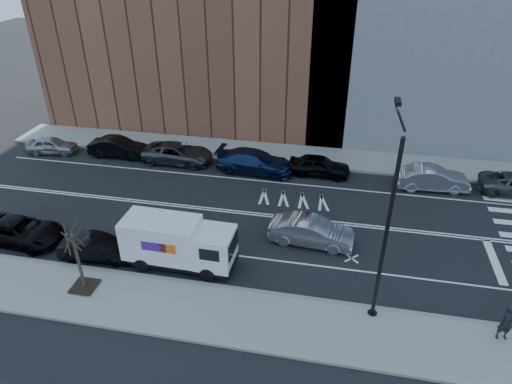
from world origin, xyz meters
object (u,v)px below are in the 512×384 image
at_px(fedex_van, 178,243).
at_px(far_parked_a, 52,145).
at_px(far_parked_b, 118,147).
at_px(driving_sedan, 311,231).
at_px(pedestrian, 507,322).

height_order(fedex_van, far_parked_a, fedex_van).
xyz_separation_m(far_parked_a, far_parked_b, (5.44, 0.47, 0.09)).
height_order(fedex_van, driving_sedan, fedex_van).
distance_m(driving_sedan, pedestrian, 10.39).
bearing_deg(pedestrian, driving_sedan, 138.23).
bearing_deg(driving_sedan, far_parked_a, 73.84).
distance_m(fedex_van, far_parked_a, 18.41).
distance_m(fedex_van, driving_sedan, 7.48).
xyz_separation_m(far_parked_a, pedestrian, (30.09, -13.40, 0.42)).
relative_size(far_parked_a, driving_sedan, 0.82).
distance_m(far_parked_a, far_parked_b, 5.46).
bearing_deg(driving_sedan, far_parked_b, 66.33).
relative_size(far_parked_a, far_parked_b, 0.85).
xyz_separation_m(fedex_van, far_parked_b, (-9.13, 11.69, -0.68)).
height_order(far_parked_b, driving_sedan, driving_sedan).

